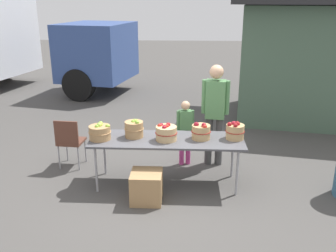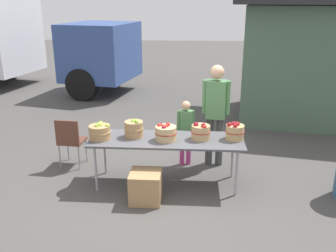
% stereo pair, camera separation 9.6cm
% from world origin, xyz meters
% --- Properties ---
extents(ground_plane, '(40.00, 40.00, 0.00)m').
position_xyz_m(ground_plane, '(0.00, 0.00, 0.00)').
color(ground_plane, '#474442').
extents(market_table, '(2.30, 0.76, 0.75)m').
position_xyz_m(market_table, '(0.00, 0.00, 0.71)').
color(market_table, '#4C4C51').
rests_on(market_table, ground).
extents(apple_basket_green_0, '(0.34, 0.34, 0.26)m').
position_xyz_m(apple_basket_green_0, '(-1.00, -0.06, 0.86)').
color(apple_basket_green_0, '#A87F51').
rests_on(apple_basket_green_0, market_table).
extents(apple_basket_green_1, '(0.30, 0.30, 0.28)m').
position_xyz_m(apple_basket_green_1, '(-0.50, 0.06, 0.88)').
color(apple_basket_green_1, '#A87F51').
rests_on(apple_basket_green_1, market_table).
extents(apple_basket_red_0, '(0.33, 0.33, 0.26)m').
position_xyz_m(apple_basket_red_0, '(-0.01, -0.05, 0.87)').
color(apple_basket_red_0, tan).
rests_on(apple_basket_red_0, market_table).
extents(apple_basket_red_1, '(0.29, 0.29, 0.27)m').
position_xyz_m(apple_basket_red_1, '(0.51, 0.02, 0.87)').
color(apple_basket_red_1, tan).
rests_on(apple_basket_red_1, market_table).
extents(apple_basket_red_2, '(0.29, 0.29, 0.27)m').
position_xyz_m(apple_basket_red_2, '(1.01, 0.05, 0.88)').
color(apple_basket_red_2, tan).
rests_on(apple_basket_red_2, market_table).
extents(vendor_adult, '(0.46, 0.27, 1.74)m').
position_xyz_m(vendor_adult, '(0.76, 0.78, 1.02)').
color(vendor_adult, '#3F3F3F').
rests_on(vendor_adult, ground).
extents(child_customer, '(0.29, 0.19, 1.14)m').
position_xyz_m(child_customer, '(0.27, 0.75, 0.67)').
color(child_customer, '#CC3F8C').
rests_on(child_customer, ground).
extents(food_kiosk, '(3.96, 3.47, 2.74)m').
position_xyz_m(food_kiosk, '(3.10, 3.64, 1.38)').
color(food_kiosk, '#47604C').
rests_on(food_kiosk, ground).
extents(folding_chair, '(0.43, 0.43, 0.86)m').
position_xyz_m(folding_chair, '(-1.66, 0.53, 0.51)').
color(folding_chair, brown).
rests_on(folding_chair, ground).
extents(produce_crate, '(0.44, 0.44, 0.44)m').
position_xyz_m(produce_crate, '(-0.26, -0.53, 0.22)').
color(produce_crate, '#A87F51').
rests_on(produce_crate, ground).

